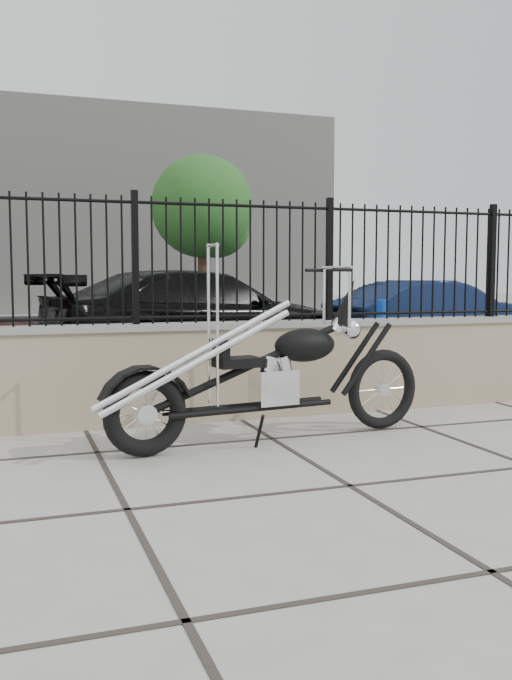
{
  "coord_description": "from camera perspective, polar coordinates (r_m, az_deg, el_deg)",
  "views": [
    {
      "loc": [
        -2.16,
        -4.27,
        1.41
      ],
      "look_at": [
        -0.08,
        1.68,
        0.85
      ],
      "focal_mm": 38.0,
      "sensor_mm": 36.0,
      "label": 1
    }
  ],
  "objects": [
    {
      "name": "car_black",
      "position": [
        11.7,
        -4.4,
        1.84
      ],
      "size": [
        5.55,
        3.35,
        1.51
      ],
      "primitive_type": "imported",
      "rotation": [
        0.0,
        0.0,
        1.83
      ],
      "color": "black",
      "rests_on": "parking_lot"
    },
    {
      "name": "retaining_wall",
      "position": [
        7.17,
        -1.51,
        -2.4
      ],
      "size": [
        14.0,
        0.36,
        0.96
      ],
      "primitive_type": "cube",
      "color": "gray",
      "rests_on": "ground_plane"
    },
    {
      "name": "chopper_motorcycle",
      "position": [
        6.05,
        0.94,
        -0.24
      ],
      "size": [
        2.88,
        0.86,
        1.7
      ],
      "primitive_type": null,
      "rotation": [
        0.0,
        0.0,
        0.13
      ],
      "color": "black",
      "rests_on": "ground_plane"
    },
    {
      "name": "parking_lot",
      "position": [
        16.97,
        -11.85,
        0.2
      ],
      "size": [
        30.0,
        30.0,
        0.0
      ],
      "primitive_type": "plane",
      "color": "black",
      "rests_on": "ground"
    },
    {
      "name": "car_blue",
      "position": [
        13.68,
        13.98,
        1.82
      ],
      "size": [
        4.17,
        1.78,
        1.34
      ],
      "primitive_type": "imported",
      "rotation": [
        0.0,
        0.0,
        1.66
      ],
      "color": "#111E40",
      "rests_on": "parking_lot"
    },
    {
      "name": "bollard_b",
      "position": [
        9.68,
        9.88,
        -0.1
      ],
      "size": [
        0.18,
        0.18,
        1.1
      ],
      "primitive_type": "cylinder",
      "rotation": [
        0.0,
        0.0,
        -0.43
      ],
      "color": "blue",
      "rests_on": "ground_plane"
    },
    {
      "name": "background_building",
      "position": [
        30.95,
        -15.4,
        9.7
      ],
      "size": [
        22.0,
        6.0,
        8.0
      ],
      "primitive_type": "cube",
      "color": "beige",
      "rests_on": "ground_plane"
    },
    {
      "name": "ground_plane",
      "position": [
        4.99,
        7.46,
        -11.42
      ],
      "size": [
        90.0,
        90.0,
        0.0
      ],
      "primitive_type": "plane",
      "color": "#99968E",
      "rests_on": "ground"
    },
    {
      "name": "tree_right",
      "position": [
        22.16,
        -4.28,
        10.87
      ],
      "size": [
        3.09,
        3.09,
        5.21
      ],
      "rotation": [
        0.0,
        0.0,
        0.35
      ],
      "color": "#382619",
      "rests_on": "ground_plane"
    },
    {
      "name": "iron_fence",
      "position": [
        7.11,
        -1.53,
        6.27
      ],
      "size": [
        14.0,
        0.08,
        1.2
      ],
      "primitive_type": "cube",
      "color": "black",
      "rests_on": "retaining_wall"
    }
  ]
}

